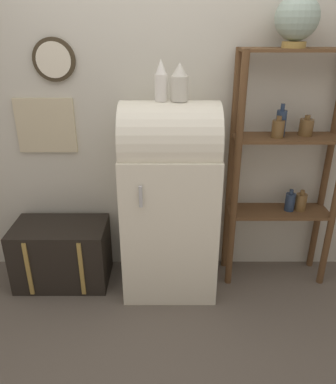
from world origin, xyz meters
TOP-DOWN VIEW (x-y plane):
  - ground_plane at (0.00, 0.00)m, footprint 12.00×12.00m
  - wall_back at (-0.01, 0.57)m, footprint 7.00×0.09m
  - refrigerator at (-0.00, 0.27)m, footprint 0.67×0.59m
  - suitcase_trunk at (-0.84, 0.30)m, footprint 0.71×0.42m
  - shelf_unit at (0.84, 0.39)m, footprint 0.78×0.28m
  - globe at (0.79, 0.37)m, footprint 0.27×0.27m
  - vase_left at (-0.06, 0.28)m, footprint 0.08×0.08m
  - vase_center at (0.06, 0.28)m, footprint 0.11×0.11m

SIDE VIEW (x-z plane):
  - ground_plane at x=0.00m, z-range 0.00..0.00m
  - suitcase_trunk at x=-0.84m, z-range 0.00..0.49m
  - refrigerator at x=0.00m, z-range 0.02..1.46m
  - shelf_unit at x=0.84m, z-range 0.12..1.87m
  - wall_back at x=-0.01m, z-range 0.00..2.70m
  - vase_center at x=0.06m, z-range 1.43..1.67m
  - vase_left at x=-0.06m, z-range 1.43..1.68m
  - globe at x=0.79m, z-range 1.76..2.08m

